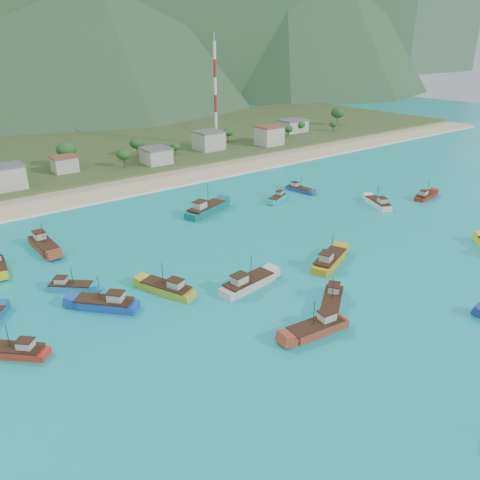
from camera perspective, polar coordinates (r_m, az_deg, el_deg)
ground at (r=87.06m, az=5.25°, el=-6.14°), size 600.00×600.00×0.00m
beach at (r=150.11m, az=-15.59°, el=5.90°), size 400.00×18.00×1.20m
land at (r=206.44m, az=-22.30°, el=9.63°), size 400.00×110.00×2.40m
surf_line at (r=141.69m, az=-14.09°, el=5.04°), size 400.00×2.50×0.08m
village at (r=176.61m, az=-12.24°, el=10.35°), size 215.87×30.03×7.40m
vegetation at (r=171.04m, az=-19.27°, el=9.38°), size 275.92×25.79×9.20m
radio_tower at (r=199.18m, az=-3.02°, el=17.25°), size 1.20×1.20×40.59m
boat_0 at (r=135.47m, az=4.58°, el=5.06°), size 8.42×5.62×4.82m
boat_2 at (r=77.45m, az=-25.63°, el=-12.18°), size 8.65×8.50×5.53m
boat_3 at (r=75.80m, az=9.34°, el=-10.59°), size 10.94×4.34×6.29m
boat_4 at (r=86.56m, az=-8.87°, el=-5.95°), size 7.09×11.07×6.32m
boat_5 at (r=87.11m, az=0.94°, el=-5.38°), size 11.89×4.84×6.83m
boat_6 at (r=111.48m, az=-22.80°, el=-0.65°), size 3.78×11.75×6.89m
boat_7 at (r=146.95m, az=21.70°, el=4.97°), size 9.61×4.02×5.50m
boat_11 at (r=97.57m, az=10.85°, el=-2.52°), size 12.06×7.59×6.87m
boat_13 at (r=92.22m, az=-19.99°, el=-5.41°), size 8.13×7.64×5.09m
boat_15 at (r=124.50m, az=-4.17°, el=3.69°), size 13.96×8.15×7.92m
boat_16 at (r=83.57m, az=11.15°, el=-7.32°), size 9.93×8.38×5.98m
boat_18 at (r=135.59m, az=16.48°, el=4.27°), size 6.75×10.46×5.97m
boat_24 at (r=84.11m, az=-16.06°, el=-7.55°), size 9.85×10.27×6.49m
boat_25 at (r=144.42m, az=7.20°, el=6.13°), size 3.57×8.95×5.14m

